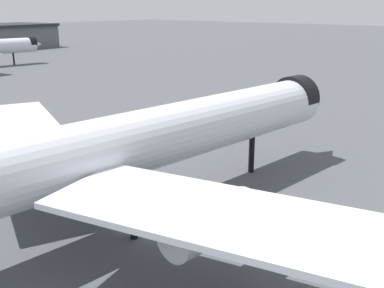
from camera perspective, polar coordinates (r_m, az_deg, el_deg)
name	(u,v)px	position (r m, az deg, el deg)	size (l,w,h in m)	color
ground	(151,230)	(43.12, -5.15, -10.68)	(900.00, 900.00, 0.00)	#4C4F54
airliner_near_gate	(131,145)	(42.66, -7.66, -0.14)	(63.62, 57.88, 17.08)	silver
service_truck_front	(183,113)	(81.12, -1.11, 3.90)	(5.37, 5.64, 3.00)	black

